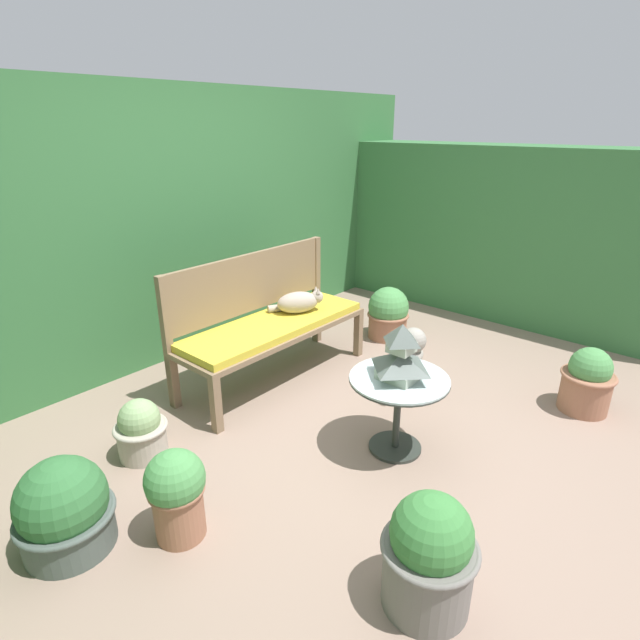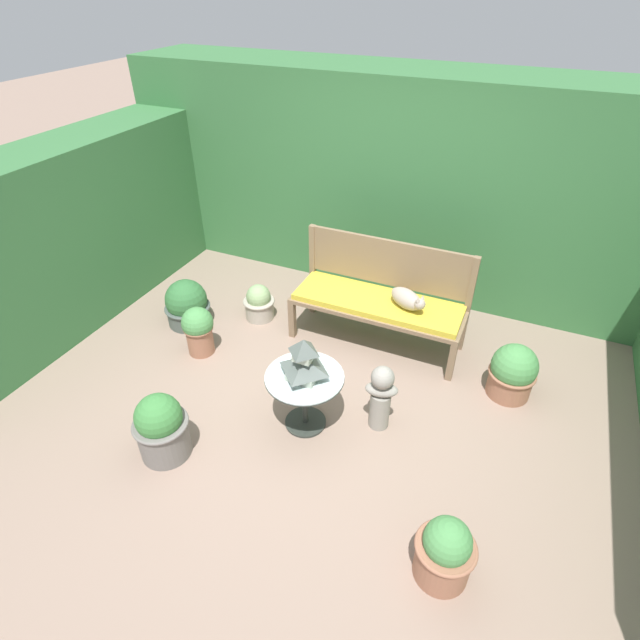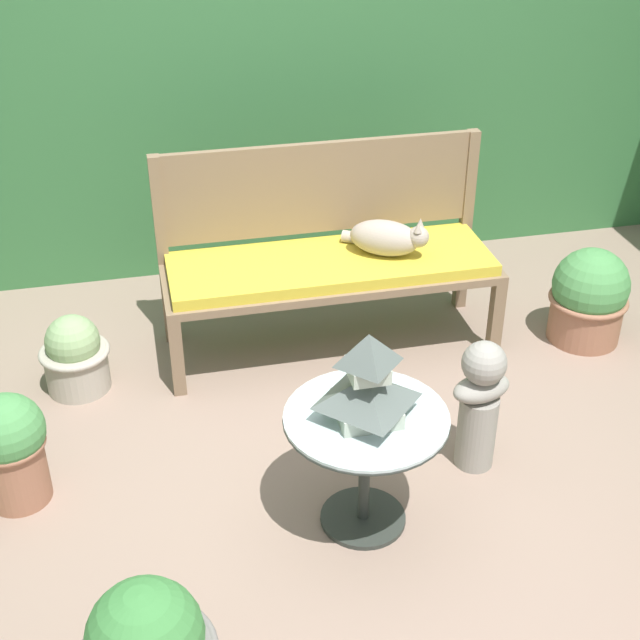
{
  "view_description": "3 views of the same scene",
  "coord_description": "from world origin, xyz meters",
  "px_view_note": "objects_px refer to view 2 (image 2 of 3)",
  "views": [
    {
      "loc": [
        -2.33,
        -1.7,
        1.95
      ],
      "look_at": [
        0.15,
        0.45,
        0.64
      ],
      "focal_mm": 28.0,
      "sensor_mm": 36.0,
      "label": 1
    },
    {
      "loc": [
        1.26,
        -2.85,
        3.06
      ],
      "look_at": [
        -0.14,
        0.29,
        0.6
      ],
      "focal_mm": 28.0,
      "sensor_mm": 36.0,
      "label": 2
    },
    {
      "loc": [
        -0.73,
        -2.79,
        2.49
      ],
      "look_at": [
        -0.06,
        0.2,
        0.62
      ],
      "focal_mm": 50.0,
      "sensor_mm": 36.0,
      "label": 3
    }
  ],
  "objects_px": {
    "potted_plant_path_edge": "(161,427)",
    "potted_plant_bench_left": "(513,372)",
    "garden_bench": "(377,306)",
    "cat": "(407,299)",
    "potted_plant_hedge_corner": "(187,305)",
    "potted_plant_bench_right": "(259,303)",
    "garden_bust": "(381,395)",
    "potted_plant_patio_mid": "(445,552)",
    "potted_plant_table_near": "(198,329)",
    "pagoda_birdhouse": "(304,361)",
    "patio_table": "(305,387)"
  },
  "relations": [
    {
      "from": "pagoda_birdhouse",
      "to": "potted_plant_bench_left",
      "type": "relative_size",
      "value": 0.7
    },
    {
      "from": "pagoda_birdhouse",
      "to": "potted_plant_table_near",
      "type": "xyz_separation_m",
      "value": [
        -1.31,
        0.43,
        -0.4
      ]
    },
    {
      "from": "garden_bust",
      "to": "potted_plant_path_edge",
      "type": "xyz_separation_m",
      "value": [
        -1.39,
        -0.93,
        -0.05
      ]
    },
    {
      "from": "potted_plant_table_near",
      "to": "potted_plant_hedge_corner",
      "type": "bearing_deg",
      "value": 138.57
    },
    {
      "from": "potted_plant_bench_left",
      "to": "potted_plant_bench_right",
      "type": "xyz_separation_m",
      "value": [
        -2.55,
        0.12,
        -0.06
      ]
    },
    {
      "from": "potted_plant_hedge_corner",
      "to": "cat",
      "type": "bearing_deg",
      "value": 12.23
    },
    {
      "from": "potted_plant_table_near",
      "to": "potted_plant_hedge_corner",
      "type": "distance_m",
      "value": 0.53
    },
    {
      "from": "garden_bench",
      "to": "pagoda_birdhouse",
      "type": "bearing_deg",
      "value": -97.47
    },
    {
      "from": "garden_bust",
      "to": "potted_plant_patio_mid",
      "type": "height_order",
      "value": "garden_bust"
    },
    {
      "from": "garden_bust",
      "to": "cat",
      "type": "bearing_deg",
      "value": 82.29
    },
    {
      "from": "pagoda_birdhouse",
      "to": "potted_plant_patio_mid",
      "type": "distance_m",
      "value": 1.56
    },
    {
      "from": "potted_plant_patio_mid",
      "to": "potted_plant_bench_right",
      "type": "bearing_deg",
      "value": 140.85
    },
    {
      "from": "potted_plant_bench_right",
      "to": "potted_plant_hedge_corner",
      "type": "distance_m",
      "value": 0.73
    },
    {
      "from": "potted_plant_path_edge",
      "to": "potted_plant_bench_right",
      "type": "relative_size",
      "value": 1.44
    },
    {
      "from": "potted_plant_bench_left",
      "to": "potted_plant_patio_mid",
      "type": "bearing_deg",
      "value": -95.46
    },
    {
      "from": "potted_plant_patio_mid",
      "to": "patio_table",
      "type": "bearing_deg",
      "value": 149.0
    },
    {
      "from": "patio_table",
      "to": "potted_plant_bench_right",
      "type": "height_order",
      "value": "patio_table"
    },
    {
      "from": "patio_table",
      "to": "potted_plant_table_near",
      "type": "xyz_separation_m",
      "value": [
        -1.31,
        0.43,
        -0.14
      ]
    },
    {
      "from": "garden_bench",
      "to": "potted_plant_bench_right",
      "type": "height_order",
      "value": "garden_bench"
    },
    {
      "from": "potted_plant_bench_left",
      "to": "potted_plant_bench_right",
      "type": "distance_m",
      "value": 2.55
    },
    {
      "from": "garden_bench",
      "to": "potted_plant_patio_mid",
      "type": "height_order",
      "value": "garden_bench"
    },
    {
      "from": "potted_plant_bench_right",
      "to": "pagoda_birdhouse",
      "type": "bearing_deg",
      "value": -46.84
    },
    {
      "from": "patio_table",
      "to": "potted_plant_patio_mid",
      "type": "distance_m",
      "value": 1.51
    },
    {
      "from": "pagoda_birdhouse",
      "to": "potted_plant_hedge_corner",
      "type": "height_order",
      "value": "pagoda_birdhouse"
    },
    {
      "from": "potted_plant_table_near",
      "to": "patio_table",
      "type": "bearing_deg",
      "value": -18.04
    },
    {
      "from": "potted_plant_patio_mid",
      "to": "potted_plant_bench_left",
      "type": "bearing_deg",
      "value": 84.54
    },
    {
      "from": "potted_plant_bench_left",
      "to": "potted_plant_bench_right",
      "type": "bearing_deg",
      "value": 177.24
    },
    {
      "from": "patio_table",
      "to": "garden_bust",
      "type": "relative_size",
      "value": 1.02
    },
    {
      "from": "cat",
      "to": "patio_table",
      "type": "height_order",
      "value": "cat"
    },
    {
      "from": "potted_plant_path_edge",
      "to": "potted_plant_hedge_corner",
      "type": "xyz_separation_m",
      "value": [
        -0.87,
        1.48,
        -0.05
      ]
    },
    {
      "from": "garden_bench",
      "to": "cat",
      "type": "xyz_separation_m",
      "value": [
        0.28,
        -0.01,
        0.15
      ]
    },
    {
      "from": "garden_bench",
      "to": "potted_plant_path_edge",
      "type": "height_order",
      "value": "potted_plant_path_edge"
    },
    {
      "from": "garden_bust",
      "to": "potted_plant_table_near",
      "type": "relative_size",
      "value": 1.22
    },
    {
      "from": "garden_bench",
      "to": "potted_plant_bench_right",
      "type": "bearing_deg",
      "value": -175.67
    },
    {
      "from": "potted_plant_path_edge",
      "to": "garden_bust",
      "type": "bearing_deg",
      "value": 33.75
    },
    {
      "from": "potted_plant_bench_left",
      "to": "potted_plant_bench_right",
      "type": "height_order",
      "value": "potted_plant_bench_left"
    },
    {
      "from": "pagoda_birdhouse",
      "to": "potted_plant_bench_right",
      "type": "height_order",
      "value": "pagoda_birdhouse"
    },
    {
      "from": "patio_table",
      "to": "garden_bust",
      "type": "distance_m",
      "value": 0.6
    },
    {
      "from": "potted_plant_path_edge",
      "to": "potted_plant_hedge_corner",
      "type": "relative_size",
      "value": 1.14
    },
    {
      "from": "garden_bench",
      "to": "potted_plant_bench_left",
      "type": "bearing_deg",
      "value": -9.53
    },
    {
      "from": "cat",
      "to": "potted_plant_hedge_corner",
      "type": "bearing_deg",
      "value": -138.09
    },
    {
      "from": "garden_bust",
      "to": "potted_plant_hedge_corner",
      "type": "relative_size",
      "value": 1.22
    },
    {
      "from": "potted_plant_bench_right",
      "to": "potted_plant_table_near",
      "type": "distance_m",
      "value": 0.77
    },
    {
      "from": "patio_table",
      "to": "potted_plant_path_edge",
      "type": "height_order",
      "value": "potted_plant_path_edge"
    },
    {
      "from": "potted_plant_path_edge",
      "to": "potted_plant_table_near",
      "type": "relative_size",
      "value": 1.13
    },
    {
      "from": "potted_plant_patio_mid",
      "to": "garden_bust",
      "type": "bearing_deg",
      "value": 126.33
    },
    {
      "from": "potted_plant_path_edge",
      "to": "potted_plant_bench_left",
      "type": "bearing_deg",
      "value": 37.0
    },
    {
      "from": "garden_bench",
      "to": "pagoda_birdhouse",
      "type": "height_order",
      "value": "pagoda_birdhouse"
    },
    {
      "from": "potted_plant_table_near",
      "to": "potted_plant_hedge_corner",
      "type": "height_order",
      "value": "potted_plant_table_near"
    },
    {
      "from": "potted_plant_hedge_corner",
      "to": "pagoda_birdhouse",
      "type": "bearing_deg",
      "value": -24.47
    }
  ]
}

